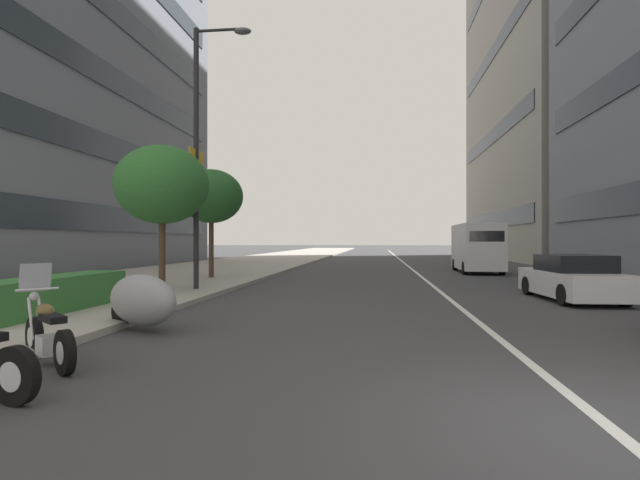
% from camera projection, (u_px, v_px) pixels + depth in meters
% --- Properties ---
extents(ground_plane, '(400.00, 400.00, 0.00)m').
position_uv_depth(ground_plane, '(622.00, 437.00, 4.49)').
color(ground_plane, '#3A3A3D').
extents(sidewalk_right_plaza, '(160.00, 9.64, 0.15)m').
position_uv_depth(sidewalk_right_plaza, '(240.00, 264.00, 35.71)').
color(sidewalk_right_plaza, '#A39E93').
rests_on(sidewalk_right_plaza, ground).
extents(lane_centre_stripe, '(110.00, 0.16, 0.01)m').
position_uv_depth(lane_centre_stripe, '(405.00, 263.00, 39.25)').
color(lane_centre_stripe, silver).
rests_on(lane_centre_stripe, ground).
extents(motorcycle_second_in_row, '(1.42, 1.71, 1.47)m').
position_uv_depth(motorcycle_second_in_row, '(48.00, 335.00, 7.12)').
color(motorcycle_second_in_row, black).
rests_on(motorcycle_second_in_row, ground).
extents(motorcycle_far_end_row, '(1.75, 2.14, 1.15)m').
position_uv_depth(motorcycle_far_end_row, '(142.00, 300.00, 9.74)').
color(motorcycle_far_end_row, gray).
rests_on(motorcycle_far_end_row, ground).
extents(car_mid_block_traffic, '(4.34, 2.02, 1.40)m').
position_uv_depth(car_mid_block_traffic, '(572.00, 279.00, 14.81)').
color(car_mid_block_traffic, silver).
rests_on(car_mid_block_traffic, ground).
extents(delivery_van_ahead, '(5.63, 2.25, 2.77)m').
position_uv_depth(delivery_van_ahead, '(477.00, 247.00, 27.74)').
color(delivery_van_ahead, silver).
rests_on(delivery_van_ahead, ground).
extents(street_lamp_with_banners, '(1.26, 2.06, 9.10)m').
position_uv_depth(street_lamp_with_banners, '(203.00, 137.00, 16.86)').
color(street_lamp_with_banners, '#232326').
rests_on(street_lamp_with_banners, sidewalk_right_plaza).
extents(clipped_hedge_bed, '(4.71, 1.10, 0.83)m').
position_uv_depth(clipped_hedge_bed, '(53.00, 294.00, 11.49)').
color(clipped_hedge_bed, '#337033').
rests_on(clipped_hedge_bed, sidewalk_right_plaza).
extents(street_tree_by_lamp_post, '(3.09, 3.09, 4.87)m').
position_uv_depth(street_tree_by_lamp_post, '(162.00, 185.00, 16.22)').
color(street_tree_by_lamp_post, '#473323').
rests_on(street_tree_by_lamp_post, sidewalk_right_plaza).
extents(street_tree_mid_sidewalk, '(2.89, 2.89, 4.95)m').
position_uv_depth(street_tree_mid_sidewalk, '(211.00, 197.00, 22.15)').
color(street_tree_mid_sidewalk, '#473323').
rests_on(street_tree_mid_sidewalk, sidewalk_right_plaza).
extents(office_tower_far_left_down_avenue, '(29.16, 19.96, 49.26)m').
position_uv_depth(office_tower_far_left_down_avenue, '(596.00, 11.00, 47.86)').
color(office_tower_far_left_down_avenue, gray).
rests_on(office_tower_far_left_down_avenue, ground).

